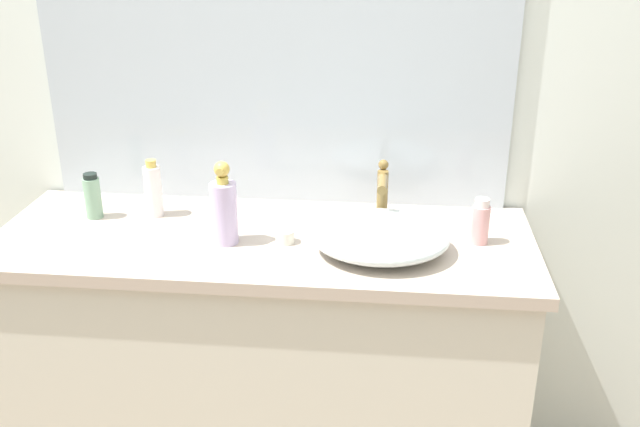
% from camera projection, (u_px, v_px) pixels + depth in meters
% --- Properties ---
extents(bathroom_wall_rear, '(6.00, 0.06, 2.60)m').
position_uv_depth(bathroom_wall_rear, '(305.00, 44.00, 2.01)').
color(bathroom_wall_rear, silver).
rests_on(bathroom_wall_rear, ground).
extents(vanity_counter, '(1.44, 0.53, 0.85)m').
position_uv_depth(vanity_counter, '(267.00, 368.00, 2.08)').
color(vanity_counter, beige).
rests_on(vanity_counter, ground).
extents(sink_basin, '(0.35, 0.31, 0.08)m').
position_uv_depth(sink_basin, '(380.00, 236.00, 1.81)').
color(sink_basin, silver).
rests_on(sink_basin, vanity_counter).
extents(faucet, '(0.03, 0.15, 0.18)m').
position_uv_depth(faucet, '(382.00, 190.00, 1.94)').
color(faucet, brown).
rests_on(faucet, vanity_counter).
extents(soap_dispenser, '(0.07, 0.07, 0.22)m').
position_uv_depth(soap_dispenser, '(224.00, 209.00, 1.84)').
color(soap_dispenser, '#C1AED9').
rests_on(soap_dispenser, vanity_counter).
extents(lotion_bottle, '(0.05, 0.05, 0.12)m').
position_uv_depth(lotion_bottle, '(480.00, 222.00, 1.85)').
color(lotion_bottle, '#DA9A9A').
rests_on(lotion_bottle, vanity_counter).
extents(perfume_bottle, '(0.05, 0.05, 0.13)m').
position_uv_depth(perfume_bottle, '(93.00, 196.00, 2.00)').
color(perfume_bottle, '#7EA687').
rests_on(perfume_bottle, vanity_counter).
extents(spray_can, '(0.05, 0.05, 0.16)m').
position_uv_depth(spray_can, '(153.00, 190.00, 2.02)').
color(spray_can, white).
rests_on(spray_can, vanity_counter).
extents(candle_jar, '(0.05, 0.05, 0.03)m').
position_uv_depth(candle_jar, '(285.00, 236.00, 1.87)').
color(candle_jar, silver).
rests_on(candle_jar, vanity_counter).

